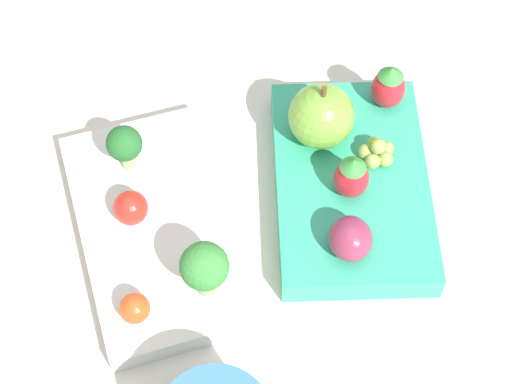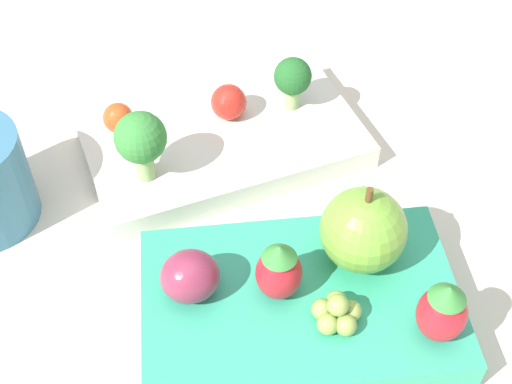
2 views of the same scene
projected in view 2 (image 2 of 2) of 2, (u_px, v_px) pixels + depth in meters
name	position (u px, v px, depth m)	size (l,w,h in m)	color
ground_plane	(249.00, 227.00, 0.51)	(4.00, 4.00, 0.00)	beige
bento_box_savoury	(221.00, 143.00, 0.55)	(0.22, 0.15, 0.02)	silver
bento_box_fruit	(300.00, 306.00, 0.45)	(0.21, 0.15, 0.03)	#33A87F
broccoli_floret_0	(293.00, 78.00, 0.55)	(0.03, 0.03, 0.04)	#93B770
broccoli_floret_1	(141.00, 140.00, 0.49)	(0.04, 0.04, 0.06)	#93B770
cherry_tomato_0	(229.00, 102.00, 0.55)	(0.03, 0.03, 0.03)	red
cherry_tomato_1	(118.00, 118.00, 0.54)	(0.02, 0.02, 0.02)	#DB4C1E
apple	(363.00, 230.00, 0.44)	(0.05, 0.05, 0.06)	#70A838
strawberry_0	(443.00, 311.00, 0.40)	(0.03, 0.03, 0.04)	red
strawberry_1	(276.00, 271.00, 0.42)	(0.03, 0.03, 0.04)	red
plum	(190.00, 276.00, 0.43)	(0.04, 0.03, 0.03)	#892D47
grape_cluster	(337.00, 313.00, 0.42)	(0.03, 0.03, 0.02)	#8EA84C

